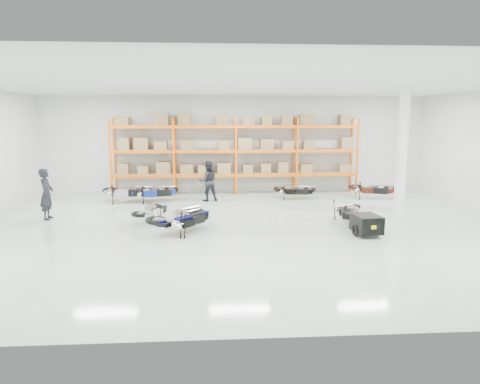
{
  "coord_description": "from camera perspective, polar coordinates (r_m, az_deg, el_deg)",
  "views": [
    {
      "loc": [
        -1.04,
        -13.28,
        3.45
      ],
      "look_at": [
        -0.17,
        0.42,
        1.1
      ],
      "focal_mm": 32.0,
      "sensor_mm": 36.0,
      "label": 1
    }
  ],
  "objects": [
    {
      "name": "structural_column",
      "position": [
        15.18,
        20.75,
        4.55
      ],
      "size": [
        0.25,
        0.25,
        4.5
      ],
      "primitive_type": "cube",
      "color": "white",
      "rests_on": "ground"
    },
    {
      "name": "moto_silver_left",
      "position": [
        14.77,
        -11.57,
        -2.09
      ],
      "size": [
        1.13,
        1.71,
        1.02
      ],
      "primitive_type": null,
      "rotation": [
        0.0,
        -0.09,
        2.9
      ],
      "color": "#B0B3B7",
      "rests_on": "ground"
    },
    {
      "name": "moto_back_b",
      "position": [
        18.47,
        -14.72,
        0.45
      ],
      "size": [
        1.91,
        0.96,
        1.23
      ],
      "primitive_type": null,
      "rotation": [
        0.0,
        -0.09,
        1.58
      ],
      "color": "#9EA1A7",
      "rests_on": "ground"
    },
    {
      "name": "moto_back_d",
      "position": [
        19.54,
        17.27,
        0.72
      ],
      "size": [
        1.98,
        1.53,
        1.15
      ],
      "primitive_type": null,
      "rotation": [
        0.0,
        -0.09,
        1.15
      ],
      "color": "#3A120B",
      "rests_on": "ground"
    },
    {
      "name": "moto_black_far_left",
      "position": [
        13.15,
        -7.46,
        -3.23
      ],
      "size": [
        1.74,
        1.87,
        1.11
      ],
      "primitive_type": null,
      "rotation": [
        0.0,
        -0.09,
        2.46
      ],
      "color": "black",
      "rests_on": "ground"
    },
    {
      "name": "moto_back_a",
      "position": [
        18.26,
        -11.38,
        0.39
      ],
      "size": [
        1.97,
        1.31,
        1.17
      ],
      "primitive_type": null,
      "rotation": [
        0.0,
        -0.09,
        1.81
      ],
      "color": "navy",
      "rests_on": "ground"
    },
    {
      "name": "person_left",
      "position": [
        16.21,
        -24.38,
        -0.25
      ],
      "size": [
        0.47,
        0.68,
        1.78
      ],
      "primitive_type": "imported",
      "rotation": [
        0.0,
        0.0,
        1.64
      ],
      "color": "black",
      "rests_on": "ground"
    },
    {
      "name": "moto_touring_right",
      "position": [
        14.76,
        14.42,
        -2.13
      ],
      "size": [
        1.07,
        1.75,
        1.06
      ],
      "primitive_type": null,
      "rotation": [
        0.0,
        -0.09,
        -0.17
      ],
      "color": "black",
      "rests_on": "ground"
    },
    {
      "name": "trailer",
      "position": [
        13.31,
        16.51,
        -4.09
      ],
      "size": [
        0.8,
        1.52,
        0.62
      ],
      "rotation": [
        0.0,
        0.0,
        0.11
      ],
      "color": "black",
      "rests_on": "ground"
    },
    {
      "name": "room",
      "position": [
        13.38,
        0.86,
        4.56
      ],
      "size": [
        18.0,
        18.0,
        18.0
      ],
      "color": "silver",
      "rests_on": "ground"
    },
    {
      "name": "pallet_rack",
      "position": [
        19.8,
        -0.6,
        6.26
      ],
      "size": [
        11.28,
        0.98,
        3.62
      ],
      "color": "#FF650D",
      "rests_on": "ground"
    },
    {
      "name": "moto_back_c",
      "position": [
        18.74,
        7.29,
        0.54
      ],
      "size": [
        1.71,
        1.06,
        1.03
      ],
      "primitive_type": null,
      "rotation": [
        0.0,
        -0.09,
        1.39
      ],
      "color": "black",
      "rests_on": "ground"
    },
    {
      "name": "person_back",
      "position": [
        18.14,
        -4.3,
        1.45
      ],
      "size": [
        0.94,
        0.8,
        1.7
      ],
      "primitive_type": "imported",
      "rotation": [
        0.0,
        0.0,
        3.34
      ],
      "color": "black",
      "rests_on": "ground"
    },
    {
      "name": "moto_blue_centre",
      "position": [
        13.24,
        -7.8,
        -2.87
      ],
      "size": [
        1.99,
        2.06,
        1.24
      ],
      "primitive_type": null,
      "rotation": [
        0.0,
        -0.09,
        2.41
      ],
      "color": "#07084E",
      "rests_on": "ground"
    }
  ]
}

